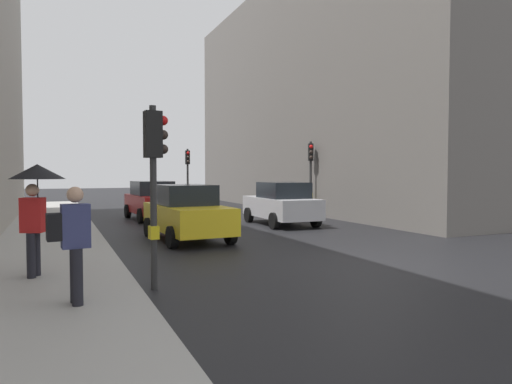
% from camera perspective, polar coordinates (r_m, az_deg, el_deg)
% --- Properties ---
extents(ground_plane, '(120.00, 120.00, 0.00)m').
position_cam_1_polar(ground_plane, '(11.10, 13.16, -8.77)').
color(ground_plane, black).
extents(sidewalk_kerb, '(2.96, 40.00, 0.16)m').
position_cam_1_polar(sidewalk_kerb, '(14.86, -24.11, -5.78)').
color(sidewalk_kerb, '#A8A5A0').
rests_on(sidewalk_kerb, ground).
extents(building_facade_right, '(12.00, 26.61, 13.63)m').
position_cam_1_polar(building_facade_right, '(30.63, 12.38, 11.09)').
color(building_facade_right, slate).
rests_on(building_facade_right, ground).
extents(traffic_light_far_median, '(0.25, 0.44, 3.62)m').
position_cam_1_polar(traffic_light_far_median, '(28.41, -8.50, 3.07)').
color(traffic_light_far_median, '#2D2D2D').
rests_on(traffic_light_far_median, ground).
extents(traffic_light_near_left, '(0.44, 0.26, 3.35)m').
position_cam_1_polar(traffic_light_near_left, '(8.52, -12.51, 3.52)').
color(traffic_light_near_left, '#2D2D2D').
rests_on(traffic_light_near_left, ground).
extents(traffic_light_mid_street, '(0.34, 0.45, 3.68)m').
position_cam_1_polar(traffic_light_mid_street, '(22.60, 6.82, 3.37)').
color(traffic_light_mid_street, '#2D2D2D').
rests_on(traffic_light_mid_street, ground).
extents(car_red_sedan, '(2.22, 4.30, 1.76)m').
position_cam_1_polar(car_red_sedan, '(21.58, -12.66, -1.03)').
color(car_red_sedan, red).
rests_on(car_red_sedan, ground).
extents(car_yellow_taxi, '(2.21, 4.29, 1.76)m').
position_cam_1_polar(car_yellow_taxi, '(14.76, -8.61, -2.54)').
color(car_yellow_taxi, yellow).
rests_on(car_yellow_taxi, ground).
extents(car_silver_hatchback, '(2.12, 4.25, 1.76)m').
position_cam_1_polar(car_silver_hatchback, '(18.92, 3.17, -1.45)').
color(car_silver_hatchback, '#BCBCC1').
rests_on(car_silver_hatchback, ground).
extents(pedestrian_with_umbrella, '(1.00, 1.00, 2.14)m').
position_cam_1_polar(pedestrian_with_umbrella, '(9.59, -25.68, 0.39)').
color(pedestrian_with_umbrella, black).
rests_on(pedestrian_with_umbrella, sidewalk_kerb).
extents(pedestrian_with_grey_backpack, '(0.62, 0.36, 1.77)m').
position_cam_1_polar(pedestrian_with_grey_backpack, '(7.41, -21.85, -5.32)').
color(pedestrian_with_grey_backpack, black).
rests_on(pedestrian_with_grey_backpack, sidewalk_kerb).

